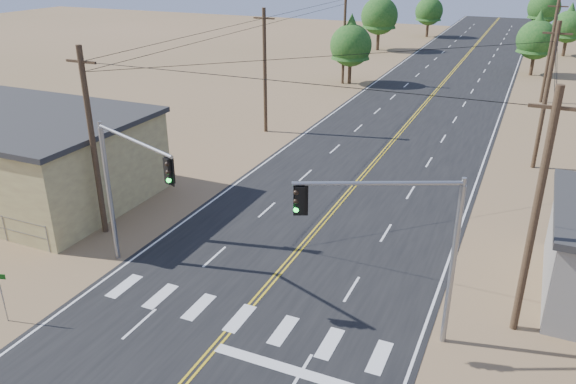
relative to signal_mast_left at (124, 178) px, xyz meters
The scene contains 16 objects.
road 22.14m from the signal_mast_left, 72.75° to the left, with size 15.00×200.00×0.02m, color black.
utility_pole_left_near 4.88m from the signal_mast_left, 147.07° to the left, with size 1.80×0.30×10.00m.
utility_pole_left_mid 23.02m from the signal_mast_left, 100.23° to the left, with size 1.80×0.30×10.00m.
utility_pole_left_far 42.85m from the signal_mast_left, 95.48° to the left, with size 1.80×0.30×10.00m.
utility_pole_right_near 17.12m from the signal_mast_left, ahead, with size 1.80×0.30×10.00m.
utility_pole_right_mid 28.27m from the signal_mast_left, 53.25° to the left, with size 1.80×0.30×10.00m.
utility_pole_right_far 45.88m from the signal_mast_left, 68.37° to the left, with size 1.80×0.30×10.00m.
signal_mast_left is the anchor object (origin of this frame).
signal_mast_right 12.81m from the signal_mast_left, ahead, with size 5.58×2.73×6.94m.
street_sign 6.71m from the signal_mast_left, 113.54° to the right, with size 0.66×0.20×2.26m.
tree_left_near 43.22m from the signal_mast_left, 94.54° to the left, with size 4.65×4.65×7.75m.
tree_left_mid 67.08m from the signal_mast_left, 95.74° to the left, with size 5.43×5.43×9.06m.
tree_left_far 83.77m from the signal_mast_left, 91.77° to the left, with size 4.67×4.67×7.79m.
tree_right_near 58.40m from the signal_mast_left, 74.70° to the left, with size 4.60×4.60×7.67m.
tree_right_mid 74.98m from the signal_mast_left, 75.23° to the left, with size 4.45×4.45×7.41m.
tree_right_far 92.38m from the signal_mast_left, 80.40° to the left, with size 5.35×5.35×8.91m.
Camera 1 is at (9.71, -8.89, 14.21)m, focal length 35.00 mm.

